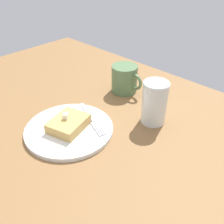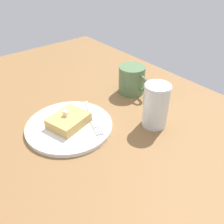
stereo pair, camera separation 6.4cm
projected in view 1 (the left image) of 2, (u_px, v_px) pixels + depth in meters
The scene contains 7 objects.
table_surface at pixel (35, 125), 68.57cm from camera, with size 103.29×103.29×1.92cm, color brown.
plate at pixel (69, 129), 64.70cm from camera, with size 22.74×22.74×1.11cm.
toast_slice_center at pixel (69, 124), 63.67cm from camera, with size 7.85×9.56×2.63cm, color tan.
butter_pat_primary at pixel (66, 116), 62.91cm from camera, with size 1.40×1.26×1.40cm, color #F8F0C7.
fork at pixel (93, 120), 66.77cm from camera, with size 15.43×7.14×0.36cm.
syrup_jar at pixel (154, 105), 65.61cm from camera, with size 6.86×6.86×11.89cm.
coffee_mug at pixel (125, 79), 79.91cm from camera, with size 11.14×8.26×8.81cm.
Camera 1 is at (53.01, -24.54, 42.86)cm, focal length 40.00 mm.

